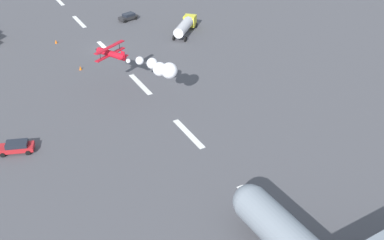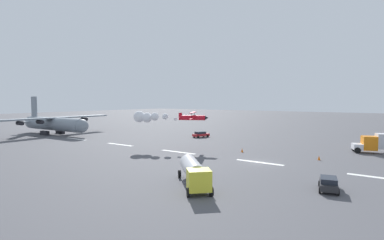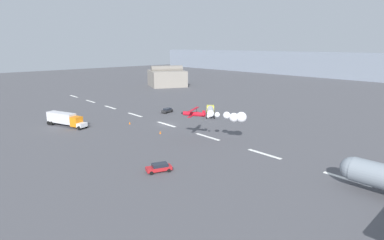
# 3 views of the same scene
# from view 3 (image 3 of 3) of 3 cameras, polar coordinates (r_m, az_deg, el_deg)

# --- Properties ---
(ground_plane) EXTENTS (440.00, 440.00, 0.00)m
(ground_plane) POSITION_cam_3_polar(r_m,az_deg,el_deg) (89.01, -4.71, -0.79)
(ground_plane) COLOR #4C4C51
(ground_plane) RESTS_ON ground
(runway_stripe_0) EXTENTS (8.00, 0.90, 0.01)m
(runway_stripe_0) POSITION_cam_3_polar(r_m,az_deg,el_deg) (146.75, -20.79, 4.07)
(runway_stripe_0) COLOR white
(runway_stripe_0) RESTS_ON ground
(runway_stripe_1) EXTENTS (8.00, 0.90, 0.01)m
(runway_stripe_1) POSITION_cam_3_polar(r_m,az_deg,el_deg) (131.53, -18.10, 3.27)
(runway_stripe_1) COLOR white
(runway_stripe_1) RESTS_ON ground
(runway_stripe_2) EXTENTS (8.00, 0.90, 0.01)m
(runway_stripe_2) POSITION_cam_3_polar(r_m,az_deg,el_deg) (116.70, -14.72, 2.26)
(runway_stripe_2) COLOR white
(runway_stripe_2) RESTS_ON ground
(runway_stripe_3) EXTENTS (8.00, 0.90, 0.01)m
(runway_stripe_3) POSITION_cam_3_polar(r_m,az_deg,el_deg) (102.43, -10.39, 0.94)
(runway_stripe_3) COLOR white
(runway_stripe_3) RESTS_ON ground
(runway_stripe_4) EXTENTS (8.00, 0.90, 0.01)m
(runway_stripe_4) POSITION_cam_3_polar(r_m,az_deg,el_deg) (89.01, -4.71, -0.79)
(runway_stripe_4) COLOR white
(runway_stripe_4) RESTS_ON ground
(runway_stripe_5) EXTENTS (8.00, 0.90, 0.01)m
(runway_stripe_5) POSITION_cam_3_polar(r_m,az_deg,el_deg) (76.87, 2.88, -3.09)
(runway_stripe_5) COLOR white
(runway_stripe_5) RESTS_ON ground
(runway_stripe_6) EXTENTS (8.00, 0.90, 0.01)m
(runway_stripe_6) POSITION_cam_3_polar(r_m,az_deg,el_deg) (66.73, 13.09, -6.07)
(runway_stripe_6) COLOR white
(runway_stripe_6) RESTS_ON ground
(runway_stripe_7) EXTENTS (8.00, 0.90, 0.01)m
(runway_stripe_7) POSITION_cam_3_polar(r_m,az_deg,el_deg) (59.59, 26.48, -9.63)
(runway_stripe_7) COLOR white
(runway_stripe_7) RESTS_ON ground
(mountain_ridge_distant) EXTENTS (396.00, 16.00, 16.88)m
(mountain_ridge_distant) POSITION_cam_3_polar(r_m,az_deg,el_deg) (227.82, 30.67, 8.30)
(mountain_ridge_distant) COLOR gray
(mountain_ridge_distant) RESTS_ON ground
(stunt_biplane_red) EXTENTS (14.14, 9.34, 2.41)m
(stunt_biplane_red) POSITION_cam_3_polar(r_m,az_deg,el_deg) (70.23, 6.29, 0.70)
(stunt_biplane_red) COLOR red
(semi_truck_orange) EXTENTS (13.23, 7.18, 3.70)m
(semi_truck_orange) POSITION_cam_3_polar(r_m,az_deg,el_deg) (93.14, -22.18, 0.21)
(semi_truck_orange) COLOR silver
(semi_truck_orange) RESTS_ON ground
(fuel_tanker_truck) EXTENTS (8.24, 8.25, 2.90)m
(fuel_tanker_truck) POSITION_cam_3_polar(r_m,az_deg,el_deg) (99.14, 3.39, 1.75)
(fuel_tanker_truck) COLOR yellow
(fuel_tanker_truck) RESTS_ON ground
(followme_car_yellow) EXTENTS (3.25, 4.87, 1.52)m
(followme_car_yellow) POSITION_cam_3_polar(r_m,az_deg,el_deg) (56.42, -6.03, -8.60)
(followme_car_yellow) COLOR #B21E23
(followme_car_yellow) RESTS_ON ground
(airport_staff_sedan) EXTENTS (2.83, 4.46, 1.52)m
(airport_staff_sedan) POSITION_cam_3_polar(r_m,az_deg,el_deg) (104.24, -4.56, 1.80)
(airport_staff_sedan) COLOR #262628
(airport_staff_sedan) RESTS_ON ground
(hangar_building) EXTENTS (24.19, 24.03, 11.11)m
(hangar_building) POSITION_cam_3_polar(r_m,az_deg,el_deg) (172.10, -4.60, 7.73)
(hangar_building) COLOR gray
(hangar_building) RESTS_ON ground
(traffic_cone_near) EXTENTS (0.44, 0.44, 0.75)m
(traffic_cone_near) POSITION_cam_3_polar(r_m,az_deg,el_deg) (90.67, -11.32, -0.51)
(traffic_cone_near) COLOR orange
(traffic_cone_near) RESTS_ON ground
(traffic_cone_far) EXTENTS (0.44, 0.44, 0.75)m
(traffic_cone_far) POSITION_cam_3_polar(r_m,az_deg,el_deg) (79.77, -5.83, -2.25)
(traffic_cone_far) COLOR orange
(traffic_cone_far) RESTS_ON ground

